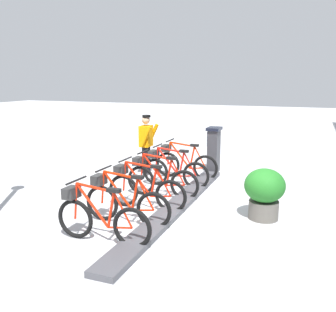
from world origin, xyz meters
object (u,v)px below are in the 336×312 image
object	(u,v)px
bike_docked_1	(172,170)
worker_near_rack	(146,143)
payment_kiosk	(214,149)
planter_bush	(264,191)
bike_docked_0	(184,162)
bike_docked_2	(159,178)
bike_docked_4	(123,201)
bike_docked_3	(143,188)
bike_docked_5	(99,217)

from	to	relation	value
bike_docked_1	worker_near_rack	size ratio (longest dim) A/B	1.04
payment_kiosk	planter_bush	distance (m)	3.65
payment_kiosk	bike_docked_0	distance (m)	1.12
payment_kiosk	bike_docked_2	size ratio (longest dim) A/B	0.74
bike_docked_0	bike_docked_4	bearing A→B (deg)	90.00
bike_docked_4	planter_bush	world-z (taller)	bike_docked_4
payment_kiosk	planter_bush	size ratio (longest dim) A/B	1.32
planter_bush	payment_kiosk	bearing A→B (deg)	-60.71
payment_kiosk	bike_docked_2	distance (m)	2.71
bike_docked_3	worker_near_rack	world-z (taller)	worker_near_rack
bike_docked_0	bike_docked_1	distance (m)	0.85
bike_docked_4	worker_near_rack	xyz separation A→B (m)	(1.02, -3.28, 0.48)
bike_docked_1	bike_docked_4	distance (m)	2.56
bike_docked_4	planter_bush	distance (m)	2.63
payment_kiosk	bike_docked_4	distance (m)	4.39
bike_docked_0	bike_docked_2	world-z (taller)	same
bike_docked_0	worker_near_rack	world-z (taller)	worker_near_rack
bike_docked_5	worker_near_rack	bearing A→B (deg)	-76.16
bike_docked_2	planter_bush	bearing A→B (deg)	167.20
bike_docked_5	planter_bush	bearing A→B (deg)	-139.33
bike_docked_1	bike_docked_2	xyz separation A→B (m)	(0.00, 0.85, 0.00)
payment_kiosk	bike_docked_2	xyz separation A→B (m)	(0.57, 2.64, -0.24)
bike_docked_3	bike_docked_4	bearing A→B (deg)	90.00
bike_docked_2	bike_docked_0	bearing A→B (deg)	-90.00
bike_docked_3	bike_docked_5	bearing A→B (deg)	90.00
bike_docked_4	planter_bush	xyz separation A→B (m)	(-2.35, -1.17, 0.11)
bike_docked_1	bike_docked_3	bearing A→B (deg)	90.00
bike_docked_0	bike_docked_5	world-z (taller)	same
bike_docked_2	worker_near_rack	distance (m)	1.94
payment_kiosk	planter_bush	world-z (taller)	payment_kiosk
bike_docked_0	bike_docked_3	distance (m)	2.56
bike_docked_2	worker_near_rack	bearing A→B (deg)	-57.14
bike_docked_1	payment_kiosk	bearing A→B (deg)	-107.72
bike_docked_1	planter_bush	size ratio (longest dim) A/B	1.77
bike_docked_2	bike_docked_4	world-z (taller)	same
bike_docked_4	worker_near_rack	distance (m)	3.47
bike_docked_1	planter_bush	distance (m)	2.73
bike_docked_4	bike_docked_2	bearing A→B (deg)	-90.00
bike_docked_3	planter_bush	size ratio (longest dim) A/B	1.77
payment_kiosk	bike_docked_0	size ratio (longest dim) A/B	0.74
bike_docked_0	bike_docked_5	bearing A→B (deg)	90.00
bike_docked_1	bike_docked_2	bearing A→B (deg)	90.00
payment_kiosk	bike_docked_3	distance (m)	3.55
planter_bush	bike_docked_4	bearing A→B (deg)	26.43
worker_near_rack	planter_bush	distance (m)	4.00
bike_docked_0	bike_docked_1	size ratio (longest dim) A/B	1.00
payment_kiosk	bike_docked_4	world-z (taller)	payment_kiosk
planter_bush	bike_docked_5	bearing A→B (deg)	40.67
bike_docked_1	planter_bush	bearing A→B (deg)	149.49
bike_docked_0	planter_bush	world-z (taller)	bike_docked_0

